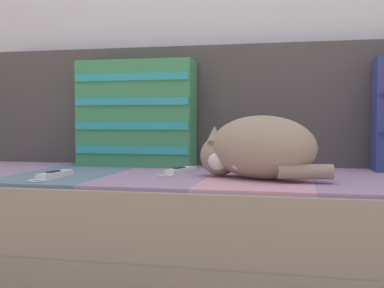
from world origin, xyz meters
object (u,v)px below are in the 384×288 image
couch (214,232)px  sleeping_cat (255,149)px  game_remote_far (54,175)px  throw_pillow_striped (136,114)px  game_remote_near (180,171)px

couch → sleeping_cat: 0.34m
couch → game_remote_far: game_remote_far is taller
couch → throw_pillow_striped: size_ratio=4.51×
couch → game_remote_near: (-0.11, -0.03, 0.20)m
game_remote_near → game_remote_far: (-0.34, -0.20, 0.00)m
throw_pillow_striped → couch: bearing=-30.4°
throw_pillow_striped → sleeping_cat: throw_pillow_striped is taller
couch → game_remote_near: 0.23m
throw_pillow_striped → game_remote_near: bearing=-45.0°
couch → sleeping_cat: sleeping_cat is taller
couch → throw_pillow_striped: (-0.33, 0.20, 0.40)m
throw_pillow_striped → sleeping_cat: 0.59m
couch → sleeping_cat: (0.14, -0.12, 0.28)m
couch → game_remote_far: bearing=-153.3°
sleeping_cat → game_remote_near: (-0.25, 0.09, -0.08)m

